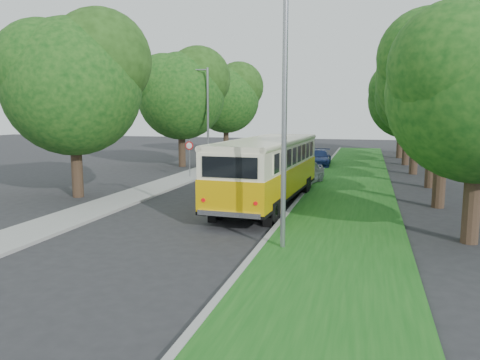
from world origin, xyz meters
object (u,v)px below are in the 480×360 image
(lamppost_far, at_px, (207,115))
(car_grey, at_px, (310,155))
(car_silver, at_px, (301,173))
(vintage_bus, at_px, (268,172))
(lamppost_near, at_px, (281,111))
(car_blue, at_px, (319,158))
(car_white, at_px, (285,167))

(lamppost_far, distance_m, car_grey, 10.83)
(lamppost_far, bearing_deg, car_silver, -33.05)
(vintage_bus, bearing_deg, car_grey, 94.13)
(lamppost_far, bearing_deg, lamppost_near, -64.29)
(lamppost_near, bearing_deg, car_blue, 92.94)
(lamppost_near, bearing_deg, lamppost_far, 115.71)
(lamppost_near, height_order, car_white, lamppost_near)
(car_silver, distance_m, car_blue, 10.03)
(car_white, height_order, car_grey, car_grey)
(lamppost_near, xyz_separation_m, lamppost_far, (-8.91, 18.50, -0.25))
(lamppost_far, height_order, car_grey, lamppost_far)
(lamppost_far, height_order, car_white, lamppost_far)
(car_blue, bearing_deg, car_grey, 107.70)
(lamppost_near, height_order, car_silver, lamppost_near)
(car_white, distance_m, car_blue, 6.57)
(lamppost_far, height_order, car_silver, lamppost_far)
(lamppost_far, bearing_deg, car_grey, 49.17)
(vintage_bus, height_order, car_blue, vintage_bus)
(car_silver, distance_m, car_white, 4.00)
(vintage_bus, distance_m, car_grey, 19.27)
(vintage_bus, relative_size, car_blue, 2.33)
(car_white, height_order, car_blue, car_blue)
(lamppost_far, relative_size, car_blue, 1.64)
(lamppost_near, relative_size, lamppost_far, 1.07)
(lamppost_near, relative_size, car_grey, 1.74)
(car_white, bearing_deg, vintage_bus, -83.58)
(car_grey, bearing_deg, car_blue, -78.91)
(lamppost_near, bearing_deg, car_white, 99.32)
(lamppost_near, distance_m, car_grey, 26.62)
(lamppost_near, xyz_separation_m, vintage_bus, (-1.89, 7.02, -2.79))
(vintage_bus, bearing_deg, lamppost_near, -71.72)
(vintage_bus, xyz_separation_m, car_silver, (0.68, 6.47, -0.84))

